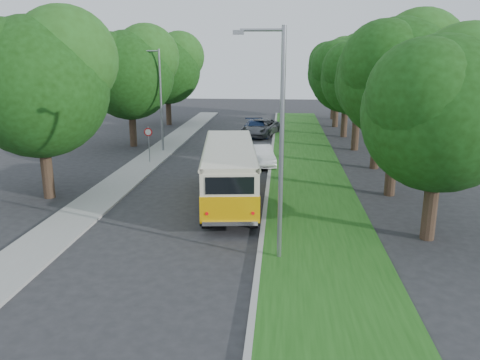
# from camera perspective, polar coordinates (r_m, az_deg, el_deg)

# --- Properties ---
(ground) EXTENTS (120.00, 120.00, 0.00)m
(ground) POSITION_cam_1_polar(r_m,az_deg,el_deg) (19.80, -7.78, -6.11)
(ground) COLOR #262629
(ground) RESTS_ON ground
(curb) EXTENTS (0.20, 70.00, 0.15)m
(curb) POSITION_cam_1_polar(r_m,az_deg,el_deg) (24.04, 3.27, -1.97)
(curb) COLOR gray
(curb) RESTS_ON ground
(grass_verge) EXTENTS (4.50, 70.00, 0.13)m
(grass_verge) POSITION_cam_1_polar(r_m,az_deg,el_deg) (24.09, 8.87, -2.12)
(grass_verge) COLOR #1C4D14
(grass_verge) RESTS_ON ground
(sidewalk) EXTENTS (2.20, 70.00, 0.12)m
(sidewalk) POSITION_cam_1_polar(r_m,az_deg,el_deg) (25.70, -15.80, -1.44)
(sidewalk) COLOR gray
(sidewalk) RESTS_ON ground
(treeline) EXTENTS (24.27, 41.91, 9.46)m
(treeline) POSITION_cam_1_polar(r_m,az_deg,el_deg) (36.01, 3.41, 13.15)
(treeline) COLOR #332319
(treeline) RESTS_ON ground
(lamppost_near) EXTENTS (1.71, 0.16, 8.00)m
(lamppost_near) POSITION_cam_1_polar(r_m,az_deg,el_deg) (15.72, 4.76, 4.99)
(lamppost_near) COLOR gray
(lamppost_near) RESTS_ON ground
(lamppost_far) EXTENTS (1.71, 0.16, 7.50)m
(lamppost_far) POSITION_cam_1_polar(r_m,az_deg,el_deg) (35.28, -9.79, 9.98)
(lamppost_far) COLOR gray
(lamppost_far) RESTS_ON ground
(warning_sign) EXTENTS (0.56, 0.10, 2.50)m
(warning_sign) POSITION_cam_1_polar(r_m,az_deg,el_deg) (31.68, -11.09, 4.97)
(warning_sign) COLOR gray
(warning_sign) RESTS_ON ground
(vintage_bus) EXTENTS (3.62, 9.92, 2.88)m
(vintage_bus) POSITION_cam_1_polar(r_m,az_deg,el_deg) (23.01, -1.33, 0.80)
(vintage_bus) COLOR #E9A607
(vintage_bus) RESTS_ON ground
(car_silver) EXTENTS (1.74, 3.68, 1.22)m
(car_silver) POSITION_cam_1_polar(r_m,az_deg,el_deg) (28.78, 0.44, 2.01)
(car_silver) COLOR #A9A9AD
(car_silver) RESTS_ON ground
(car_white) EXTENTS (2.13, 4.09, 1.28)m
(car_white) POSITION_cam_1_polar(r_m,az_deg,el_deg) (30.97, 2.64, 2.99)
(car_white) COLOR white
(car_white) RESTS_ON ground
(car_blue) EXTENTS (2.62, 5.03, 1.39)m
(car_blue) POSITION_cam_1_polar(r_m,az_deg,el_deg) (42.28, 1.96, 6.33)
(car_blue) COLOR #12254F
(car_blue) RESTS_ON ground
(car_grey) EXTENTS (3.68, 5.77, 1.48)m
(car_grey) POSITION_cam_1_polar(r_m,az_deg,el_deg) (42.28, 2.52, 6.38)
(car_grey) COLOR #505257
(car_grey) RESTS_ON ground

